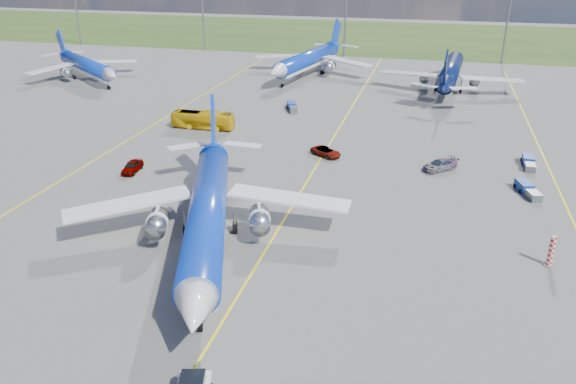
% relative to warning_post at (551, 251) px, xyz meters
% --- Properties ---
extents(ground, '(400.00, 400.00, 0.00)m').
position_rel_warning_post_xyz_m(ground, '(-26.00, -8.00, -1.50)').
color(ground, '#5A5A57').
rests_on(ground, ground).
extents(grass_strip, '(400.00, 80.00, 0.01)m').
position_rel_warning_post_xyz_m(grass_strip, '(-26.00, 142.00, -1.50)').
color(grass_strip, '#2D4719').
rests_on(grass_strip, ground).
extents(taxiway_lines, '(60.25, 160.00, 0.02)m').
position_rel_warning_post_xyz_m(taxiway_lines, '(-25.83, 19.70, -1.49)').
color(taxiway_lines, yellow).
rests_on(taxiway_lines, ground).
extents(floodlight_masts, '(202.20, 0.50, 22.70)m').
position_rel_warning_post_xyz_m(floodlight_masts, '(-16.00, 102.00, 11.06)').
color(floodlight_masts, slate).
rests_on(floodlight_masts, ground).
extents(warning_post, '(0.50, 0.50, 3.00)m').
position_rel_warning_post_xyz_m(warning_post, '(0.00, 0.00, 0.00)').
color(warning_post, red).
rests_on(warning_post, ground).
extents(bg_jet_nw, '(43.60, 41.92, 9.08)m').
position_rel_warning_post_xyz_m(bg_jet_nw, '(-85.98, 59.10, -1.50)').
color(bg_jet_nw, '#0C32B0').
rests_on(bg_jet_nw, ground).
extents(bg_jet_nnw, '(37.53, 45.09, 10.49)m').
position_rel_warning_post_xyz_m(bg_jet_nnw, '(-39.95, 75.76, -1.50)').
color(bg_jet_nnw, '#0C32B0').
rests_on(bg_jet_nnw, ground).
extents(bg_jet_n, '(33.13, 41.76, 10.34)m').
position_rel_warning_post_xyz_m(bg_jet_n, '(-8.80, 70.25, -1.50)').
color(bg_jet_n, '#07123B').
rests_on(bg_jet_n, ground).
extents(main_airliner, '(42.09, 48.00, 10.52)m').
position_rel_warning_post_xyz_m(main_airliner, '(-31.60, -4.40, -1.50)').
color(main_airliner, '#0C32B0').
rests_on(main_airliner, ground).
extents(apron_bus, '(10.23, 2.51, 2.84)m').
position_rel_warning_post_xyz_m(apron_bus, '(-47.22, 31.62, -0.08)').
color(apron_bus, '#E1B50D').
rests_on(apron_bus, ground).
extents(service_car_a, '(2.20, 4.50, 1.48)m').
position_rel_warning_post_xyz_m(service_car_a, '(-48.73, 11.48, -0.76)').
color(service_car_a, '#999999').
rests_on(service_car_a, ground).
extents(service_car_b, '(5.03, 4.31, 1.28)m').
position_rel_warning_post_xyz_m(service_car_b, '(-25.52, 23.77, -0.86)').
color(service_car_b, '#999999').
rests_on(service_car_b, ground).
extents(service_car_c, '(5.02, 4.93, 1.45)m').
position_rel_warning_post_xyz_m(service_car_c, '(-10.02, 22.30, -0.77)').
color(service_car_c, '#999999').
rests_on(service_car_c, ground).
extents(baggage_tug_w, '(2.73, 5.17, 1.12)m').
position_rel_warning_post_xyz_m(baggage_tug_w, '(0.11, 17.01, -0.97)').
color(baggage_tug_w, navy).
rests_on(baggage_tug_w, ground).
extents(baggage_tug_c, '(3.11, 5.31, 1.16)m').
position_rel_warning_post_xyz_m(baggage_tug_c, '(-36.15, 46.43, -0.96)').
color(baggage_tug_c, navy).
rests_on(baggage_tug_c, ground).
extents(baggage_tug_e, '(1.53, 5.12, 1.14)m').
position_rel_warning_post_xyz_m(baggage_tug_e, '(1.44, 26.76, -0.97)').
color(baggage_tug_e, '#1B3AA3').
rests_on(baggage_tug_e, ground).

